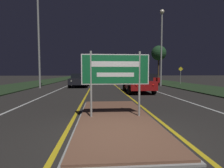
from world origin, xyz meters
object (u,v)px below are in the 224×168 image
Objects in this scene: streetlight_left_near at (38,18)px; warning_sign at (181,74)px; streetlight_right_near at (162,38)px; car_receding_1 at (148,79)px; car_approaching_0 at (80,80)px; highway_sign at (115,72)px; car_receding_0 at (138,83)px; car_receding_2 at (133,77)px; car_approaching_1 at (90,76)px.

streetlight_left_near reaches higher than warning_sign.
car_receding_1 is at bearing 103.67° from streetlight_right_near.
warning_sign is at bearing 11.93° from car_approaching_0.
streetlight_right_near reaches higher than highway_sign.
highway_sign is 0.26× the size of streetlight_right_near.
car_approaching_0 is at bearing -158.88° from car_receding_1.
car_receding_0 is at bearing -25.98° from streetlight_left_near.
streetlight_right_near is at bearing 64.58° from highway_sign.
streetlight_left_near is 2.67× the size of car_approaching_0.
streetlight_left_near is 14.42m from car_receding_1.
streetlight_left_near is 19.05m from car_receding_2.
streetlight_left_near is at bearing -103.29° from car_approaching_1.
car_receding_2 is 10.33m from warning_sign.
streetlight_right_near is at bearing -60.04° from car_approaching_1.
car_receding_0 is (2.53, 7.69, -0.82)m from highway_sign.
streetlight_left_near is 2.50× the size of car_approaching_1.
car_receding_1 is (-0.71, 2.92, -4.70)m from streetlight_right_near.
streetlight_left_near is 1.29× the size of streetlight_right_near.
warning_sign is (12.33, -13.08, 0.67)m from car_approaching_1.
highway_sign is at bearing -109.28° from car_receding_1.
car_receding_0 reaches higher than car_approaching_1.
car_approaching_1 is at bearing 76.71° from streetlight_left_near.
streetlight_left_near is 2.69× the size of car_receding_0.
car_approaching_1 is at bearing 133.31° from warning_sign.
highway_sign is 0.49× the size of car_receding_2.
car_approaching_0 reaches higher than car_receding_1.
highway_sign reaches higher than car_receding_1.
streetlight_right_near is 5.79m from warning_sign.
warning_sign is at bearing -8.25° from car_receding_1.
highway_sign is 18.95m from warning_sign.
car_approaching_0 is at bearing 101.14° from highway_sign.
car_receding_1 is 4.26m from warning_sign.
streetlight_right_near is at bearing 7.74° from streetlight_left_near.
car_approaching_1 is (-8.02, 3.72, -0.02)m from car_receding_2.
car_receding_1 is (3.31, 9.01, -0.03)m from car_receding_0.
car_receding_0 is at bearing -131.65° from warning_sign.
warning_sign is (4.16, -0.60, 0.67)m from car_receding_1.
car_approaching_0 is (-5.17, 5.74, -0.01)m from car_receding_0.
car_approaching_0 is (3.73, 1.40, -6.05)m from streetlight_left_near.
car_approaching_0 is 1.87× the size of warning_sign.
car_receding_2 is (12.07, 13.44, -6.04)m from streetlight_left_near.
highway_sign is at bearing -121.86° from warning_sign.
highway_sign is 1.01× the size of warning_sign.
streetlight_left_near is at bearing -131.94° from car_receding_2.
streetlight_left_near is at bearing -159.47° from car_approaching_0.
car_receding_0 is 22.03m from car_approaching_1.
warning_sign is (7.48, 8.41, 0.64)m from car_receding_0.
highway_sign is 0.20× the size of streetlight_left_near.
car_receding_2 is 8.84m from car_approaching_1.
streetlight_right_near is (12.93, 1.76, -1.37)m from streetlight_left_near.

